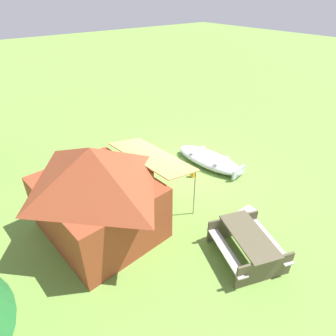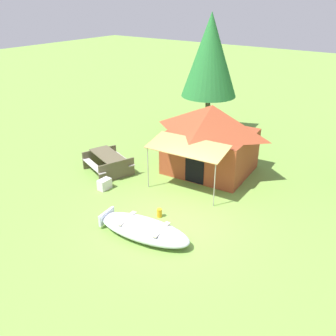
{
  "view_description": "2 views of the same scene",
  "coord_description": "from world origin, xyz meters",
  "px_view_note": "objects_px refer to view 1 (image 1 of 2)",
  "views": [
    {
      "loc": [
        -6.94,
        6.09,
        5.99
      ],
      "look_at": [
        -0.77,
        1.22,
        1.07
      ],
      "focal_mm": 30.98,
      "sensor_mm": 36.0,
      "label": 1
    },
    {
      "loc": [
        5.6,
        -8.18,
        6.5
      ],
      "look_at": [
        -0.85,
        0.82,
        1.24
      ],
      "focal_mm": 39.59,
      "sensor_mm": 36.0,
      "label": 2
    }
  ],
  "objects_px": {
    "beached_rowboat": "(209,159)",
    "cooler_box": "(246,215)",
    "picnic_table": "(248,243)",
    "fuel_can": "(193,174)",
    "canvas_cabin_tent": "(97,191)"
  },
  "relations": [
    {
      "from": "beached_rowboat",
      "to": "canvas_cabin_tent",
      "type": "bearing_deg",
      "value": 97.55
    },
    {
      "from": "canvas_cabin_tent",
      "to": "cooler_box",
      "type": "xyz_separation_m",
      "value": [
        -2.32,
        -3.58,
        -1.21
      ]
    },
    {
      "from": "cooler_box",
      "to": "fuel_can",
      "type": "distance_m",
      "value": 2.77
    },
    {
      "from": "canvas_cabin_tent",
      "to": "beached_rowboat",
      "type": "bearing_deg",
      "value": -82.45
    },
    {
      "from": "beached_rowboat",
      "to": "picnic_table",
      "type": "bearing_deg",
      "value": 146.64
    },
    {
      "from": "canvas_cabin_tent",
      "to": "picnic_table",
      "type": "xyz_separation_m",
      "value": [
        -3.21,
        -2.46,
        -0.92
      ]
    },
    {
      "from": "beached_rowboat",
      "to": "canvas_cabin_tent",
      "type": "distance_m",
      "value": 5.19
    },
    {
      "from": "picnic_table",
      "to": "cooler_box",
      "type": "xyz_separation_m",
      "value": [
        0.89,
        -1.12,
        -0.29
      ]
    },
    {
      "from": "beached_rowboat",
      "to": "cooler_box",
      "type": "distance_m",
      "value": 3.31
    },
    {
      "from": "picnic_table",
      "to": "fuel_can",
      "type": "height_order",
      "value": "picnic_table"
    },
    {
      "from": "beached_rowboat",
      "to": "cooler_box",
      "type": "relative_size",
      "value": 6.33
    },
    {
      "from": "cooler_box",
      "to": "fuel_can",
      "type": "bearing_deg",
      "value": -6.83
    },
    {
      "from": "cooler_box",
      "to": "fuel_can",
      "type": "relative_size",
      "value": 1.7
    },
    {
      "from": "canvas_cabin_tent",
      "to": "fuel_can",
      "type": "xyz_separation_m",
      "value": [
        0.43,
        -3.91,
        -1.26
      ]
    },
    {
      "from": "beached_rowboat",
      "to": "picnic_table",
      "type": "xyz_separation_m",
      "value": [
        -3.87,
        2.55,
        0.23
      ]
    }
  ]
}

